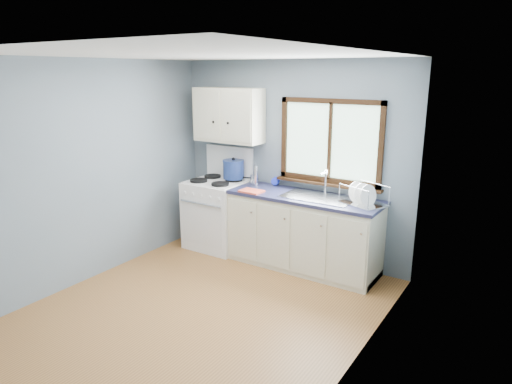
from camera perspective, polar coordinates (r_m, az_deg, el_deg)
The scene contains 19 objects.
floor at distance 4.85m, azimuth -6.50°, elevation -14.48°, with size 3.20×3.60×0.02m, color #966230.
ceiling at distance 4.23m, azimuth -7.53°, elevation 16.82°, with size 3.20×3.60×0.02m, color white.
wall_back at distance 5.84m, azimuth 4.45°, elevation 3.90°, with size 3.20×0.02×2.50m, color slate.
wall_front at distance 3.27m, azimuth -27.82°, elevation -6.77°, with size 3.20×0.02×2.50m, color slate.
wall_left at distance 5.52m, azimuth -19.96°, elevation 2.40°, with size 0.02×3.60×2.50m, color slate.
wall_right at distance 3.59m, azimuth 13.23°, elevation -3.49°, with size 0.02×3.60×2.50m, color slate.
gas_range at distance 6.25m, azimuth -4.85°, elevation -2.51°, with size 0.76×0.69×1.36m.
base_cabinets at distance 5.63m, azimuth 5.91°, elevation -5.44°, with size 1.85×0.60×0.88m.
countertop at distance 5.48m, azimuth 6.04°, elevation -0.63°, with size 1.89×0.64×0.04m, color #1B1C37.
sink at distance 5.42m, azimuth 7.73°, elevation -1.32°, with size 0.84×0.46×0.44m.
window at distance 5.53m, azimuth 9.20°, elevation 5.51°, with size 1.36×0.10×1.03m.
upper_cabinets at distance 6.06m, azimuth -3.47°, elevation 9.57°, with size 0.95×0.35×0.70m.
skillet at distance 6.13m, azimuth -2.76°, elevation 1.90°, with size 0.37×0.29×0.05m.
stockpot at distance 6.12m, azimuth -2.83°, elevation 2.89°, with size 0.35×0.35×0.29m.
utensil_crock at distance 5.96m, azimuth -0.19°, elevation 1.61°, with size 0.14×0.14×0.33m.
thermos at distance 5.88m, azimuth -0.05°, elevation 2.06°, with size 0.06×0.06×0.27m, color silver.
soap_bottle at distance 5.87m, azimuth 2.33°, elevation 2.07°, with size 0.11×0.11×0.27m, color #2133D8.
dish_towel at distance 5.60m, azimuth -0.56°, elevation 0.11°, with size 0.28×0.20×0.02m, color #DE4E35.
dish_rack at distance 5.21m, azimuth 13.21°, elevation -0.84°, with size 0.56×0.50×0.24m.
Camera 1 is at (2.72, -3.23, 2.36)m, focal length 32.00 mm.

